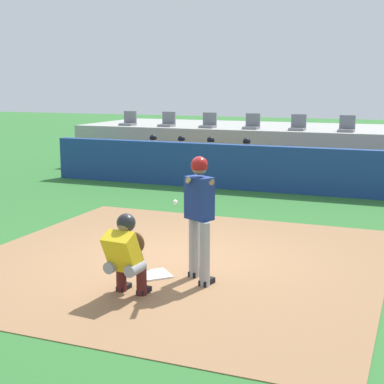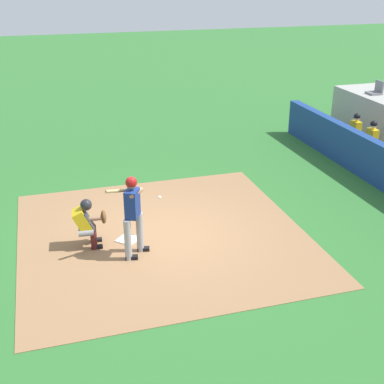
{
  "view_description": "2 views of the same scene",
  "coord_description": "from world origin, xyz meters",
  "px_view_note": "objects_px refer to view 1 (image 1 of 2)",
  "views": [
    {
      "loc": [
        3.52,
        -8.14,
        2.78
      ],
      "look_at": [
        0.0,
        0.7,
        1.0
      ],
      "focal_mm": 54.06,
      "sensor_mm": 36.0,
      "label": 1
    },
    {
      "loc": [
        10.28,
        -2.35,
        5.67
      ],
      "look_at": [
        0.0,
        0.7,
        1.0
      ],
      "focal_mm": 48.65,
      "sensor_mm": 36.0,
      "label": 2
    }
  ],
  "objects_px": {
    "home_plate": "(154,275)",
    "stadium_seat_5": "(347,127)",
    "batter_at_plate": "(199,211)",
    "stadium_seat_4": "(298,126)",
    "dugout_player_1": "(180,157)",
    "dugout_player_2": "(209,159)",
    "stadium_seat_1": "(167,122)",
    "stadium_seat_2": "(208,123)",
    "dugout_player_3": "(245,160)",
    "dugout_player_0": "(152,156)",
    "stadium_seat_0": "(129,121)",
    "catcher_crouched": "(127,252)",
    "stadium_seat_3": "(252,125)"
  },
  "relations": [
    {
      "from": "home_plate",
      "to": "stadium_seat_1",
      "type": "bearing_deg",
      "value": 113.06
    },
    {
      "from": "dugout_player_0",
      "to": "dugout_player_1",
      "type": "relative_size",
      "value": 1.0
    },
    {
      "from": "stadium_seat_4",
      "to": "stadium_seat_5",
      "type": "distance_m",
      "value": 1.44
    },
    {
      "from": "dugout_player_1",
      "to": "stadium_seat_4",
      "type": "relative_size",
      "value": 2.71
    },
    {
      "from": "dugout_player_1",
      "to": "stadium_seat_4",
      "type": "distance_m",
      "value": 3.75
    },
    {
      "from": "dugout_player_0",
      "to": "dugout_player_3",
      "type": "distance_m",
      "value": 2.9
    },
    {
      "from": "catcher_crouched",
      "to": "dugout_player_2",
      "type": "relative_size",
      "value": 1.52
    },
    {
      "from": "dugout_player_0",
      "to": "dugout_player_3",
      "type": "height_order",
      "value": "same"
    },
    {
      "from": "dugout_player_1",
      "to": "stadium_seat_4",
      "type": "height_order",
      "value": "stadium_seat_4"
    },
    {
      "from": "stadium_seat_0",
      "to": "stadium_seat_1",
      "type": "xyz_separation_m",
      "value": [
        1.44,
        0.0,
        0.0
      ]
    },
    {
      "from": "dugout_player_3",
      "to": "batter_at_plate",
      "type": "bearing_deg",
      "value": -77.92
    },
    {
      "from": "dugout_player_3",
      "to": "stadium_seat_1",
      "type": "bearing_deg",
      "value": 148.25
    },
    {
      "from": "stadium_seat_0",
      "to": "stadium_seat_2",
      "type": "relative_size",
      "value": 1.0
    },
    {
      "from": "dugout_player_2",
      "to": "stadium_seat_5",
      "type": "height_order",
      "value": "stadium_seat_5"
    },
    {
      "from": "dugout_player_2",
      "to": "stadium_seat_1",
      "type": "distance_m",
      "value": 3.13
    },
    {
      "from": "dugout_player_0",
      "to": "stadium_seat_1",
      "type": "bearing_deg",
      "value": 100.68
    },
    {
      "from": "dugout_player_1",
      "to": "home_plate",
      "type": "bearing_deg",
      "value": -69.59
    },
    {
      "from": "catcher_crouched",
      "to": "stadium_seat_2",
      "type": "distance_m",
      "value": 11.44
    },
    {
      "from": "dugout_player_2",
      "to": "stadium_seat_1",
      "type": "relative_size",
      "value": 2.71
    },
    {
      "from": "stadium_seat_4",
      "to": "stadium_seat_5",
      "type": "height_order",
      "value": "same"
    },
    {
      "from": "dugout_player_0",
      "to": "dugout_player_3",
      "type": "bearing_deg",
      "value": 0.0
    },
    {
      "from": "stadium_seat_1",
      "to": "stadium_seat_5",
      "type": "xyz_separation_m",
      "value": [
        5.78,
        0.0,
        0.0
      ]
    },
    {
      "from": "home_plate",
      "to": "stadium_seat_5",
      "type": "distance_m",
      "value": 10.39
    },
    {
      "from": "stadium_seat_1",
      "to": "stadium_seat_3",
      "type": "bearing_deg",
      "value": 0.0
    },
    {
      "from": "stadium_seat_0",
      "to": "dugout_player_3",
      "type": "bearing_deg",
      "value": -23.26
    },
    {
      "from": "stadium_seat_0",
      "to": "stadium_seat_4",
      "type": "distance_m",
      "value": 5.78
    },
    {
      "from": "dugout_player_1",
      "to": "dugout_player_3",
      "type": "height_order",
      "value": "same"
    },
    {
      "from": "stadium_seat_2",
      "to": "stadium_seat_1",
      "type": "bearing_deg",
      "value": 180.0
    },
    {
      "from": "batter_at_plate",
      "to": "stadium_seat_1",
      "type": "height_order",
      "value": "stadium_seat_1"
    },
    {
      "from": "batter_at_plate",
      "to": "dugout_player_1",
      "type": "height_order",
      "value": "batter_at_plate"
    },
    {
      "from": "batter_at_plate",
      "to": "stadium_seat_4",
      "type": "xyz_separation_m",
      "value": [
        -0.69,
        10.15,
        0.5
      ]
    },
    {
      "from": "stadium_seat_2",
      "to": "dugout_player_2",
      "type": "bearing_deg",
      "value": -69.22
    },
    {
      "from": "dugout_player_1",
      "to": "stadium_seat_4",
      "type": "xyz_separation_m",
      "value": [
        3.03,
        2.03,
        0.86
      ]
    },
    {
      "from": "home_plate",
      "to": "dugout_player_2",
      "type": "height_order",
      "value": "dugout_player_2"
    },
    {
      "from": "home_plate",
      "to": "dugout_player_1",
      "type": "height_order",
      "value": "dugout_player_1"
    },
    {
      "from": "catcher_crouched",
      "to": "stadium_seat_4",
      "type": "distance_m",
      "value": 11.07
    },
    {
      "from": "home_plate",
      "to": "dugout_player_0",
      "type": "xyz_separation_m",
      "value": [
        -3.95,
        8.14,
        0.65
      ]
    },
    {
      "from": "stadium_seat_4",
      "to": "dugout_player_1",
      "type": "bearing_deg",
      "value": -146.12
    },
    {
      "from": "stadium_seat_0",
      "to": "stadium_seat_3",
      "type": "bearing_deg",
      "value": 0.0
    },
    {
      "from": "home_plate",
      "to": "stadium_seat_2",
      "type": "bearing_deg",
      "value": 105.84
    },
    {
      "from": "dugout_player_2",
      "to": "stadium_seat_0",
      "type": "relative_size",
      "value": 2.71
    },
    {
      "from": "stadium_seat_5",
      "to": "stadium_seat_2",
      "type": "bearing_deg",
      "value": 180.0
    },
    {
      "from": "home_plate",
      "to": "stadium_seat_0",
      "type": "relative_size",
      "value": 0.92
    },
    {
      "from": "stadium_seat_1",
      "to": "stadium_seat_4",
      "type": "distance_m",
      "value": 4.33
    },
    {
      "from": "dugout_player_3",
      "to": "stadium_seat_5",
      "type": "relative_size",
      "value": 2.71
    },
    {
      "from": "stadium_seat_3",
      "to": "stadium_seat_0",
      "type": "bearing_deg",
      "value": 180.0
    },
    {
      "from": "batter_at_plate",
      "to": "dugout_player_2",
      "type": "relative_size",
      "value": 1.39
    },
    {
      "from": "dugout_player_2",
      "to": "dugout_player_0",
      "type": "bearing_deg",
      "value": 180.0
    },
    {
      "from": "dugout_player_3",
      "to": "stadium_seat_2",
      "type": "distance_m",
      "value": 2.88
    },
    {
      "from": "catcher_crouched",
      "to": "dugout_player_1",
      "type": "distance_m",
      "value": 9.5
    }
  ]
}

